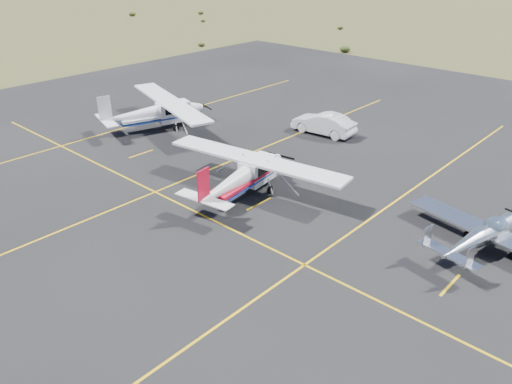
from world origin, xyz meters
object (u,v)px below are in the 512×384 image
aircraft_low_wing (486,234)px  aircraft_cessna (244,175)px  aircraft_plain (155,112)px  sedan (324,124)px

aircraft_low_wing → aircraft_cessna: bearing=116.9°
aircraft_low_wing → aircraft_plain: aircraft_plain is taller
aircraft_plain → sedan: (7.87, -10.32, -0.58)m
aircraft_low_wing → aircraft_plain: bearing=100.8°
aircraft_low_wing → aircraft_cessna: aircraft_cessna is taller
aircraft_plain → aircraft_cessna: bearing=-88.7°
aircraft_low_wing → sedan: size_ratio=1.78×
aircraft_cessna → sedan: size_ratio=2.37×
aircraft_cessna → sedan: 11.95m
aircraft_cessna → sedan: (11.62, 2.72, -0.49)m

